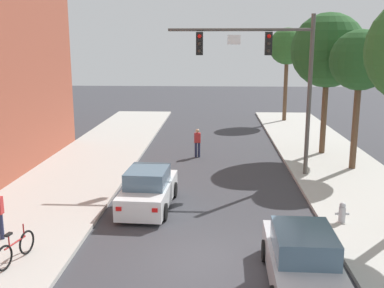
{
  "coord_description": "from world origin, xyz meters",
  "views": [
    {
      "loc": [
        0.22,
        -12.26,
        6.18
      ],
      "look_at": [
        -0.8,
        7.02,
        2.0
      ],
      "focal_mm": 42.07,
      "sensor_mm": 36.0,
      "label": 1
    }
  ],
  "objects": [
    {
      "name": "ground_plane",
      "position": [
        0.0,
        0.0,
        0.0
      ],
      "size": [
        120.0,
        120.0,
        0.0
      ],
      "primitive_type": "plane",
      "color": "#38383D"
    },
    {
      "name": "traffic_signal_mast",
      "position": [
        2.7,
        9.02,
        5.35
      ],
      "size": [
        6.71,
        0.38,
        7.5
      ],
      "color": "#514C47",
      "rests_on": "sidewalk_right"
    },
    {
      "name": "car_lead_white",
      "position": [
        -2.36,
        4.38,
        0.72
      ],
      "size": [
        2.0,
        4.32,
        1.6
      ],
      "color": "silver",
      "rests_on": "ground"
    },
    {
      "name": "car_following_silver",
      "position": [
        2.52,
        -1.28,
        0.72
      ],
      "size": [
        1.9,
        4.27,
        1.6
      ],
      "color": "#B7B7BC",
      "rests_on": "ground"
    },
    {
      "name": "pedestrian_crossing_road",
      "position": [
        -0.79,
        12.71,
        0.91
      ],
      "size": [
        0.36,
        0.22,
        1.64
      ],
      "color": "#232847",
      "rests_on": "ground"
    },
    {
      "name": "bicycle_leaning",
      "position": [
        -5.44,
        -0.65,
        0.54
      ],
      "size": [
        0.4,
        1.75,
        0.98
      ],
      "color": "black",
      "rests_on": "sidewalk_left"
    },
    {
      "name": "fire_hydrant",
      "position": [
        4.7,
        2.88,
        0.51
      ],
      "size": [
        0.48,
        0.24,
        0.72
      ],
      "color": "#B2B2B7",
      "rests_on": "sidewalk_right"
    },
    {
      "name": "street_tree_second",
      "position": [
        7.18,
        10.2,
        5.5
      ],
      "size": [
        2.94,
        2.94,
        6.88
      ],
      "color": "brown",
      "rests_on": "sidewalk_right"
    },
    {
      "name": "street_tree_third",
      "position": [
        6.43,
        13.59,
        5.97
      ],
      "size": [
        4.12,
        4.12,
        7.91
      ],
      "color": "brown",
      "rests_on": "sidewalk_right"
    },
    {
      "name": "street_tree_farthest",
      "position": [
        5.99,
        25.41,
        6.17
      ],
      "size": [
        2.96,
        2.96,
        7.57
      ],
      "color": "brown",
      "rests_on": "sidewalk_right"
    }
  ]
}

